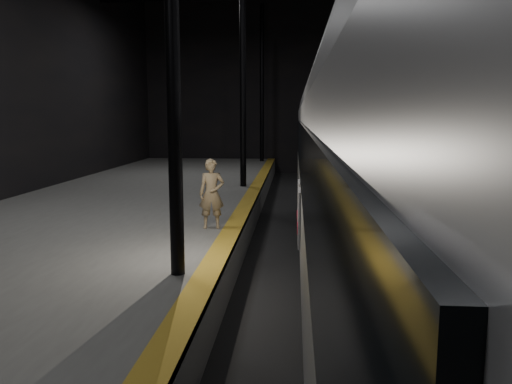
# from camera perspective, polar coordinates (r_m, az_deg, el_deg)

# --- Properties ---
(ground) EXTENTS (44.00, 44.00, 0.00)m
(ground) POSITION_cam_1_polar(r_m,az_deg,el_deg) (13.62, 11.23, -8.35)
(ground) COLOR black
(ground) RESTS_ON ground
(platform_left) EXTENTS (9.00, 43.80, 1.00)m
(platform_left) POSITION_cam_1_polar(r_m,az_deg,el_deg) (14.62, -19.48, -5.48)
(platform_left) COLOR #525250
(platform_left) RESTS_ON ground
(tactile_strip) EXTENTS (0.50, 43.80, 0.01)m
(tactile_strip) POSITION_cam_1_polar(r_m,az_deg,el_deg) (13.37, -2.65, -4.06)
(tactile_strip) COLOR olive
(tactile_strip) RESTS_ON platform_left
(track) EXTENTS (2.40, 43.00, 0.24)m
(track) POSITION_cam_1_polar(r_m,az_deg,el_deg) (13.60, 11.23, -8.08)
(track) COLOR #3F3328
(track) RESTS_ON ground
(train) EXTENTS (3.09, 20.66, 5.52)m
(train) POSITION_cam_1_polar(r_m,az_deg,el_deg) (10.65, 13.24, 3.77)
(train) COLOR #A6A9AE
(train) RESTS_ON ground
(woman) EXTENTS (0.73, 0.53, 1.84)m
(woman) POSITION_cam_1_polar(r_m,az_deg,el_deg) (13.21, -5.08, -0.20)
(woman) COLOR #907B58
(woman) RESTS_ON platform_left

